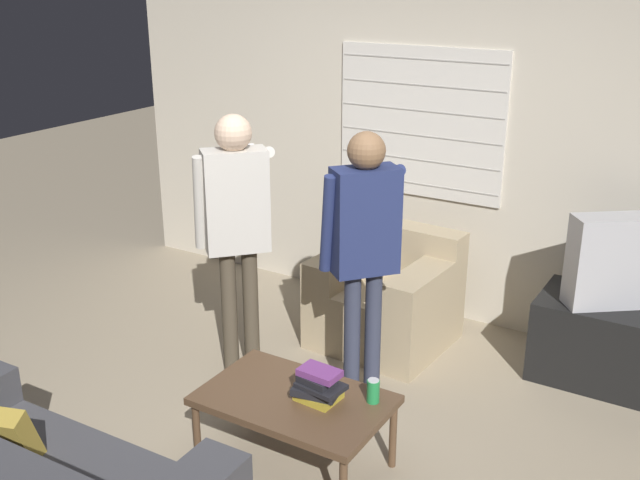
% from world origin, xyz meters
% --- Properties ---
extents(ground_plane, '(16.00, 16.00, 0.00)m').
position_xyz_m(ground_plane, '(0.00, 0.00, 0.00)').
color(ground_plane, gray).
extents(wall_back, '(5.20, 0.08, 2.55)m').
position_xyz_m(wall_back, '(-0.00, 2.03, 1.28)').
color(wall_back, beige).
rests_on(wall_back, ground_plane).
extents(armchair_beige, '(0.90, 0.87, 0.79)m').
position_xyz_m(armchair_beige, '(0.06, 1.38, 0.33)').
color(armchair_beige, tan).
rests_on(armchair_beige, ground_plane).
extents(coffee_table, '(0.97, 0.61, 0.43)m').
position_xyz_m(coffee_table, '(0.29, -0.17, 0.39)').
color(coffee_table, brown).
rests_on(coffee_table, ground_plane).
extents(tv_stand, '(0.92, 0.57, 0.54)m').
position_xyz_m(tv_stand, '(1.53, 1.62, 0.27)').
color(tv_stand, black).
rests_on(tv_stand, ground_plane).
extents(tv, '(0.65, 0.56, 0.58)m').
position_xyz_m(tv, '(1.53, 1.62, 0.83)').
color(tv, '#B2B2B7').
rests_on(tv, tv_stand).
extents(person_left_standing, '(0.53, 0.80, 1.70)m').
position_xyz_m(person_left_standing, '(-0.57, 0.51, 1.08)').
color(person_left_standing, '#4C4233').
rests_on(person_left_standing, ground_plane).
extents(person_right_standing, '(0.52, 0.76, 1.66)m').
position_xyz_m(person_right_standing, '(0.25, 0.65, 1.05)').
color(person_right_standing, '#33384C').
rests_on(person_right_standing, ground_plane).
extents(book_stack, '(0.28, 0.20, 0.17)m').
position_xyz_m(book_stack, '(0.41, -0.13, 0.51)').
color(book_stack, gold).
rests_on(book_stack, coffee_table).
extents(soda_can, '(0.07, 0.07, 0.13)m').
position_xyz_m(soda_can, '(0.66, -0.00, 0.49)').
color(soda_can, '#238E47').
rests_on(soda_can, coffee_table).
extents(spare_remote, '(0.11, 0.13, 0.02)m').
position_xyz_m(spare_remote, '(0.43, 0.00, 0.44)').
color(spare_remote, white).
rests_on(spare_remote, coffee_table).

